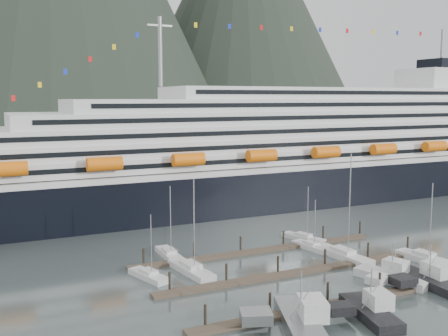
{
  "coord_description": "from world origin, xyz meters",
  "views": [
    {
      "loc": [
        -49.52,
        -64.34,
        27.69
      ],
      "look_at": [
        -8.99,
        22.0,
        14.83
      ],
      "focal_mm": 42.0,
      "sensor_mm": 36.0,
      "label": 1
    }
  ],
  "objects": [
    {
      "name": "dock_far",
      "position": [
        -4.93,
        16.05,
        0.31
      ],
      "size": [
        48.18,
        2.28,
        3.2
      ],
      "color": "#44372C",
      "rests_on": "ground"
    },
    {
      "name": "sailboat_e",
      "position": [
        -20.5,
        19.99,
        0.41
      ],
      "size": [
        2.52,
        9.38,
        13.15
      ],
      "rotation": [
        0.0,
        0.0,
        1.56
      ],
      "color": "silver",
      "rests_on": "ground"
    },
    {
      "name": "trawler_d",
      "position": [
        5.74,
        -6.14,
        0.86
      ],
      "size": [
        9.38,
        11.67,
        6.65
      ],
      "rotation": [
        0.0,
        0.0,
        1.92
      ],
      "color": "silver",
      "rests_on": "ground"
    },
    {
      "name": "trawler_b",
      "position": [
        -6.02,
        -14.97,
        0.9
      ],
      "size": [
        8.86,
        11.41,
        7.08
      ],
      "rotation": [
        0.0,
        0.0,
        1.35
      ],
      "color": "black",
      "rests_on": "ground"
    },
    {
      "name": "sailboat_h",
      "position": [
        18.0,
        -0.69,
        0.44
      ],
      "size": [
        4.4,
        10.21,
        14.19
      ],
      "rotation": [
        0.0,
        0.0,
        1.73
      ],
      "color": "silver",
      "rests_on": "ground"
    },
    {
      "name": "sailboat_g",
      "position": [
        6.9,
        19.23,
        0.39
      ],
      "size": [
        5.18,
        9.46,
        11.08
      ],
      "rotation": [
        0.0,
        0.0,
        1.91
      ],
      "color": "silver",
      "rests_on": "ground"
    },
    {
      "name": "sailboat_b",
      "position": [
        -20.17,
        10.52,
        0.45
      ],
      "size": [
        4.33,
        11.27,
        15.78
      ],
      "rotation": [
        0.0,
        0.0,
        1.71
      ],
      "color": "silver",
      "rests_on": "ground"
    },
    {
      "name": "trawler_a",
      "position": [
        -15.79,
        -13.85,
        0.98
      ],
      "size": [
        11.73,
        14.79,
        7.9
      ],
      "rotation": [
        0.0,
        0.0,
        1.22
      ],
      "color": "gray",
      "rests_on": "ground"
    },
    {
      "name": "trawler_c",
      "position": [
        9.57,
        -9.75,
        0.88
      ],
      "size": [
        9.55,
        13.57,
        6.87
      ],
      "rotation": [
        0.0,
        0.0,
        1.54
      ],
      "color": "black",
      "rests_on": "ground"
    },
    {
      "name": "sailboat_f",
      "position": [
        4.82,
        13.56,
        0.39
      ],
      "size": [
        3.75,
        8.45,
        9.75
      ],
      "rotation": [
        0.0,
        0.0,
        1.75
      ],
      "color": "silver",
      "rests_on": "ground"
    },
    {
      "name": "sailboat_a",
      "position": [
        -27.0,
        10.93,
        0.39
      ],
      "size": [
        4.69,
        8.5,
        10.6
      ],
      "rotation": [
        0.0,
        0.0,
        1.87
      ],
      "color": "silver",
      "rests_on": "ground"
    },
    {
      "name": "cruise_ship",
      "position": [
        30.03,
        54.94,
        12.04
      ],
      "size": [
        210.0,
        30.4,
        50.3
      ],
      "color": "black",
      "rests_on": "ground"
    },
    {
      "name": "dock_near",
      "position": [
        -4.93,
        -9.95,
        0.31
      ],
      "size": [
        48.18,
        2.28,
        3.2
      ],
      "color": "#44372C",
      "rests_on": "ground"
    },
    {
      "name": "dock_mid",
      "position": [
        -4.93,
        3.05,
        0.31
      ],
      "size": [
        48.18,
        2.28,
        3.2
      ],
      "color": "#44372C",
      "rests_on": "ground"
    },
    {
      "name": "ground",
      "position": [
        0.0,
        0.0,
        0.0
      ],
      "size": [
        1600.0,
        1600.0,
        0.0
      ],
      "primitive_type": "plane",
      "color": "#4C5A5A",
      "rests_on": "ground"
    },
    {
      "name": "sailboat_d",
      "position": [
        6.68,
        6.65,
        0.47
      ],
      "size": [
        3.97,
        12.61,
        18.91
      ],
      "rotation": [
        0.0,
        0.0,
        1.66
      ],
      "color": "silver",
      "rests_on": "ground"
    }
  ]
}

